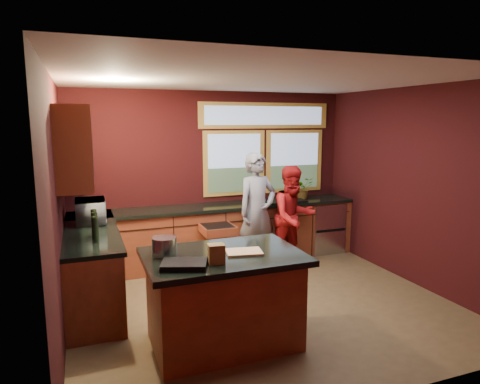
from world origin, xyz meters
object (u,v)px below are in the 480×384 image
cutting_board (244,252)px  stock_pot (164,246)px  island (224,298)px  person_red (293,217)px  person_grey (257,212)px

cutting_board → stock_pot: size_ratio=1.46×
island → person_red: person_red is taller
island → person_grey: (1.18, 1.94, 0.41)m
person_red → stock_pot: (-2.28, -1.67, 0.25)m
island → person_grey: bearing=58.7°
island → stock_pot: size_ratio=6.46×
person_red → cutting_board: person_red is taller
person_grey → cutting_board: bearing=-128.4°
person_red → cutting_board: bearing=-135.1°
island → cutting_board: (0.20, -0.05, 0.48)m
cutting_board → stock_pot: 0.78m
person_grey → person_red: (0.54, -0.12, -0.10)m
stock_pot → person_grey: bearing=46.0°
island → person_red: 2.53m
person_grey → person_red: person_grey is taller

